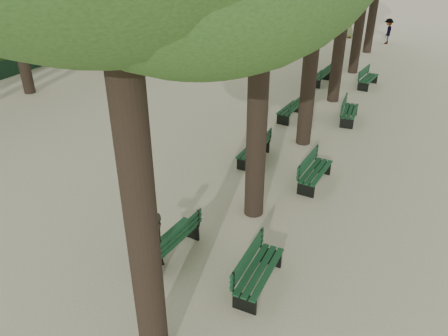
% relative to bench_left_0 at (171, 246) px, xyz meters
% --- Properties ---
extents(ground, '(120.00, 120.00, 0.00)m').
position_rel_bench_left_0_xyz_m(ground, '(-0.37, -0.51, -0.27)').
color(ground, '#B9B28C').
rests_on(ground, ground).
extents(bench_left_0, '(0.75, 1.85, 0.92)m').
position_rel_bench_left_0_xyz_m(bench_left_0, '(0.00, 0.00, 0.00)').
color(bench_left_0, black).
rests_on(bench_left_0, ground).
extents(bench_left_1, '(0.62, 1.82, 0.92)m').
position_rel_bench_left_0_xyz_m(bench_left_1, '(0.00, 5.40, 0.00)').
color(bench_left_1, black).
rests_on(bench_left_1, ground).
extents(bench_left_2, '(0.74, 1.85, 0.92)m').
position_rel_bench_left_0_xyz_m(bench_left_2, '(0.00, 9.57, 0.00)').
color(bench_left_2, black).
rests_on(bench_left_2, ground).
extents(bench_left_3, '(0.72, 1.84, 0.92)m').
position_rel_bench_left_0_xyz_m(bench_left_3, '(0.00, 14.72, 0.00)').
color(bench_left_3, black).
rests_on(bench_left_3, ground).
extents(bench_right_0, '(0.59, 1.81, 0.92)m').
position_rel_bench_left_0_xyz_m(bench_right_0, '(2.27, -0.13, 0.00)').
color(bench_right_0, black).
rests_on(bench_right_0, ground).
extents(bench_right_1, '(0.71, 1.84, 0.92)m').
position_rel_bench_left_0_xyz_m(bench_right_1, '(2.27, 4.71, 0.00)').
color(bench_right_1, black).
rests_on(bench_right_1, ground).
extents(bench_right_2, '(0.70, 1.84, 0.92)m').
position_rel_bench_left_0_xyz_m(bench_right_2, '(2.27, 10.27, 0.00)').
color(bench_right_2, black).
rests_on(bench_right_2, ground).
extents(bench_right_3, '(0.81, 1.86, 0.92)m').
position_rel_bench_left_0_xyz_m(bench_right_3, '(2.27, 15.21, 0.00)').
color(bench_right_3, black).
rests_on(bench_right_3, ground).
extents(man_with_map, '(0.59, 0.61, 1.52)m').
position_rel_bench_left_0_xyz_m(man_with_map, '(-0.06, -0.54, 0.49)').
color(man_with_map, black).
rests_on(man_with_map, ground).
extents(pedestrian_b, '(0.35, 1.08, 1.67)m').
position_rel_bench_left_0_xyz_m(pedestrian_b, '(1.95, 25.55, 0.56)').
color(pedestrian_b, '#262628').
rests_on(pedestrian_b, ground).
extents(pedestrian_d, '(0.98, 0.57, 1.88)m').
position_rel_bench_left_0_xyz_m(pedestrian_d, '(-0.81, 26.42, 0.67)').
color(pedestrian_d, '#262628').
rests_on(pedestrian_d, ground).
extents(pedestrian_e, '(0.96, 1.81, 1.92)m').
position_rel_bench_left_0_xyz_m(pedestrian_e, '(-10.76, 19.36, 0.69)').
color(pedestrian_e, '#262628').
rests_on(pedestrian_e, ground).
extents(fence, '(0.08, 42.00, 0.90)m').
position_rel_bench_left_0_xyz_m(fence, '(-15.37, 10.49, 0.18)').
color(fence, black).
rests_on(fence, ground).
extents(hedge, '(1.20, 42.00, 1.20)m').
position_rel_bench_left_0_xyz_m(hedge, '(-16.07, 10.49, 0.33)').
color(hedge, '#274919').
rests_on(hedge, ground).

